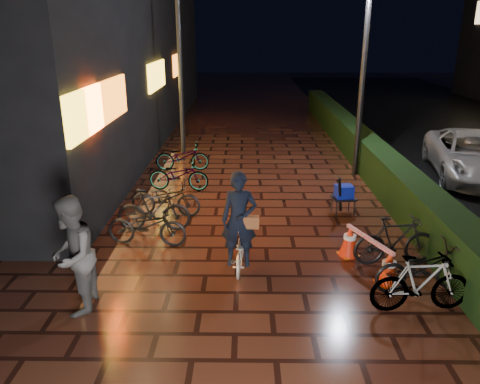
{
  "coord_description": "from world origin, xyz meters",
  "views": [
    {
      "loc": [
        -0.41,
        -7.27,
        4.11
      ],
      "look_at": [
        -0.52,
        1.32,
        1.1
      ],
      "focal_mm": 35.0,
      "sensor_mm": 36.0,
      "label": 1
    }
  ],
  "objects_px": {
    "van": "(474,155)",
    "cart_assembly": "(344,193)",
    "traffic_barrier": "(368,253)",
    "bystander_person": "(72,256)",
    "cyclist": "(239,234)"
  },
  "relations": [
    {
      "from": "van",
      "to": "traffic_barrier",
      "type": "height_order",
      "value": "van"
    },
    {
      "from": "cyclist",
      "to": "traffic_barrier",
      "type": "xyz_separation_m",
      "value": [
        2.31,
        0.03,
        -0.38
      ]
    },
    {
      "from": "bystander_person",
      "to": "van",
      "type": "relative_size",
      "value": 0.39
    },
    {
      "from": "bystander_person",
      "to": "cart_assembly",
      "type": "distance_m",
      "value": 6.31
    },
    {
      "from": "bystander_person",
      "to": "van",
      "type": "distance_m",
      "value": 11.47
    },
    {
      "from": "van",
      "to": "cart_assembly",
      "type": "height_order",
      "value": "van"
    },
    {
      "from": "cart_assembly",
      "to": "cyclist",
      "type": "bearing_deg",
      "value": -131.56
    },
    {
      "from": "van",
      "to": "cyclist",
      "type": "relative_size",
      "value": 2.55
    },
    {
      "from": "cyclist",
      "to": "cart_assembly",
      "type": "distance_m",
      "value": 3.58
    },
    {
      "from": "bystander_person",
      "to": "cyclist",
      "type": "height_order",
      "value": "bystander_person"
    },
    {
      "from": "traffic_barrier",
      "to": "cart_assembly",
      "type": "distance_m",
      "value": 2.65
    },
    {
      "from": "traffic_barrier",
      "to": "bystander_person",
      "type": "bearing_deg",
      "value": -163.94
    },
    {
      "from": "van",
      "to": "bystander_person",
      "type": "bearing_deg",
      "value": -131.75
    },
    {
      "from": "bystander_person",
      "to": "cyclist",
      "type": "relative_size",
      "value": 1.01
    },
    {
      "from": "bystander_person",
      "to": "cart_assembly",
      "type": "bearing_deg",
      "value": 126.1
    }
  ]
}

